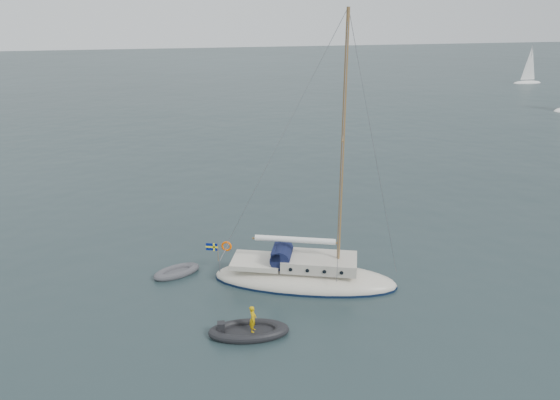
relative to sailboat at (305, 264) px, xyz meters
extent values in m
plane|color=black|center=(0.71, 1.83, -1.09)|extent=(300.00, 300.00, 0.00)
ellipsoid|color=beige|center=(0.00, 0.00, -0.93)|extent=(9.59, 2.98, 1.60)
cube|color=beige|center=(0.74, 0.00, 0.17)|extent=(3.84, 2.02, 0.59)
cube|color=beige|center=(-2.56, 0.00, 0.00)|extent=(2.56, 2.02, 0.27)
cylinder|color=#12183A|center=(-1.23, 0.00, 0.46)|extent=(1.02, 1.76, 1.02)
cube|color=#12183A|center=(-1.44, 0.00, 0.68)|extent=(0.48, 1.76, 0.43)
cylinder|color=brown|center=(1.70, 0.00, 6.26)|extent=(0.16, 0.16, 12.78)
cylinder|color=brown|center=(1.70, 0.00, 6.90)|extent=(0.05, 2.34, 0.05)
cylinder|color=brown|center=(-0.54, 0.00, 1.31)|extent=(4.47, 0.11, 0.11)
cylinder|color=white|center=(-0.54, 0.00, 1.36)|extent=(4.16, 0.30, 0.30)
cylinder|color=gray|center=(-4.26, 0.00, 0.46)|extent=(0.04, 2.34, 0.04)
torus|color=#FF5900|center=(-4.32, 0.64, 0.46)|extent=(0.58, 0.11, 0.58)
cylinder|color=brown|center=(-4.64, 0.00, 0.35)|extent=(0.03, 0.03, 0.96)
cube|color=navy|center=(-4.96, 0.00, 0.67)|extent=(0.64, 0.02, 0.40)
cube|color=yellow|center=(-4.96, 0.00, 0.67)|extent=(0.66, 0.03, 0.10)
cube|color=yellow|center=(-4.84, 0.00, 0.67)|extent=(0.10, 0.03, 0.43)
cylinder|color=black|center=(-0.64, 1.02, 0.17)|extent=(0.19, 0.06, 0.19)
cylinder|color=black|center=(-0.64, -1.02, 0.17)|extent=(0.19, 0.06, 0.19)
cylinder|color=black|center=(0.21, 1.02, 0.17)|extent=(0.19, 0.06, 0.19)
cylinder|color=black|center=(0.21, -1.02, 0.17)|extent=(0.19, 0.06, 0.19)
cylinder|color=black|center=(1.06, 1.02, 0.17)|extent=(0.19, 0.06, 0.19)
cylinder|color=black|center=(1.06, -1.02, 0.17)|extent=(0.19, 0.06, 0.19)
cylinder|color=black|center=(1.91, 1.02, 0.17)|extent=(0.19, 0.06, 0.19)
cylinder|color=black|center=(1.91, -1.02, 0.17)|extent=(0.19, 0.06, 0.19)
cube|color=#515156|center=(-6.59, 2.30, -0.97)|extent=(1.61, 0.66, 0.09)
cube|color=black|center=(-3.61, -4.09, -0.96)|extent=(2.25, 0.94, 0.11)
cube|color=black|center=(-4.83, -4.09, -0.67)|extent=(0.33, 0.33, 0.56)
imported|color=#CDA008|center=(-3.42, -4.09, -0.29)|extent=(0.39, 0.51, 1.25)
ellipsoid|color=white|center=(56.94, 62.69, -1.04)|extent=(5.41, 1.80, 0.90)
cylinder|color=gray|center=(56.94, 62.69, 2.52)|extent=(0.09, 0.09, 6.31)
cone|color=white|center=(56.89, 62.69, 2.52)|extent=(2.88, 2.88, 5.86)
camera|label=1|loc=(-6.51, -24.67, 12.93)|focal=35.00mm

